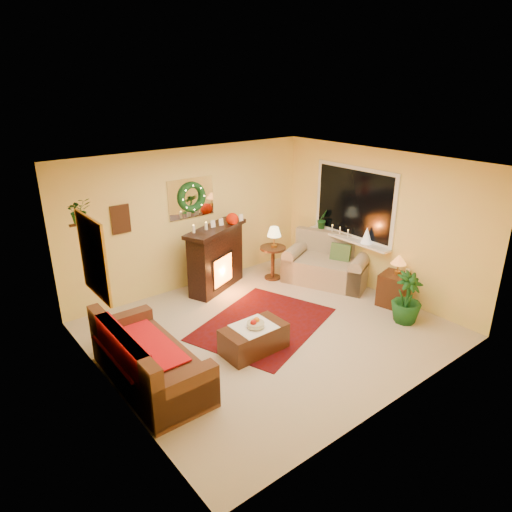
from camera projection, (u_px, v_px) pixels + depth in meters
floor at (270, 330)px, 7.20m from camera, size 5.00×5.00×0.00m
ceiling at (272, 165)px, 6.25m from camera, size 5.00×5.00×0.00m
wall_back at (192, 219)px, 8.37m from camera, size 5.00×5.00×0.00m
wall_front at (401, 310)px, 5.08m from camera, size 5.00×5.00×0.00m
wall_left at (106, 301)px, 5.28m from camera, size 4.50×4.50×0.00m
wall_right at (377, 222)px, 8.17m from camera, size 4.50×4.50×0.00m
area_rug at (263, 324)px, 7.37m from camera, size 2.60×2.27×0.01m
sofa at (150, 353)px, 5.84m from camera, size 0.88×1.96×0.84m
red_throw at (140, 348)px, 5.89m from camera, size 0.80×1.30×0.02m
fireplace at (216, 261)px, 8.45m from camera, size 1.30×0.84×1.14m
poinsettia at (232, 219)px, 8.36m from camera, size 0.23×0.23×0.23m
mantel_candle_a at (194, 230)px, 7.88m from camera, size 0.06×0.06×0.17m
mantel_candle_b at (206, 227)px, 8.04m from camera, size 0.05×0.05×0.16m
mantel_mirror at (191, 198)px, 8.21m from camera, size 0.92×0.02×0.72m
wreath at (192, 197)px, 8.17m from camera, size 0.55×0.11×0.55m
wall_art at (121, 219)px, 7.48m from camera, size 0.32×0.03×0.48m
gold_mirror at (93, 257)px, 5.34m from camera, size 0.03×0.84×1.00m
hanging_plant at (81, 222)px, 5.89m from camera, size 0.33×0.28×0.36m
loveseat at (327, 261)px, 8.77m from camera, size 1.47×1.80×0.90m
window_frame at (354, 203)px, 8.47m from camera, size 0.03×1.86×1.36m
window_glass at (353, 203)px, 8.46m from camera, size 0.02×1.70×1.22m
window_sill at (348, 238)px, 8.66m from camera, size 0.22×1.86×0.04m
mini_tree at (367, 235)px, 8.30m from camera, size 0.20×0.20×0.30m
sill_plant at (322, 219)px, 9.08m from camera, size 0.28×0.23×0.51m
side_table_round at (273, 263)px, 8.95m from camera, size 0.53×0.53×0.66m
lamp_cream at (274, 236)px, 8.74m from camera, size 0.27×0.27×0.42m
end_table_square at (394, 290)px, 7.92m from camera, size 0.56×0.56×0.57m
lamp_tiffany at (398, 265)px, 7.75m from camera, size 0.27×0.27×0.39m
coffee_table at (254, 338)px, 6.58m from camera, size 0.94×0.52×0.39m
fruit_bowl at (256, 324)px, 6.47m from camera, size 0.25×0.25×0.06m
floor_palm at (407, 297)px, 7.29m from camera, size 1.59×1.59×2.53m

